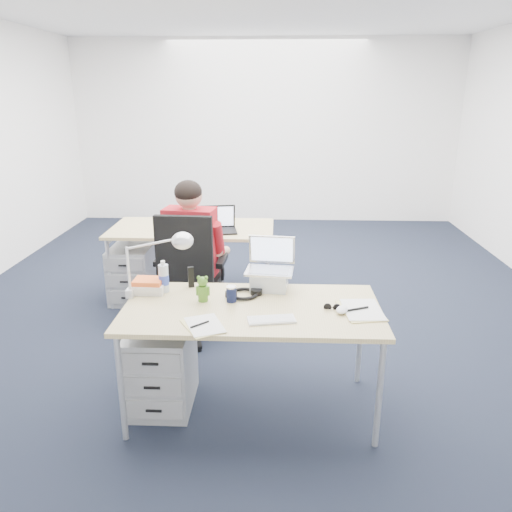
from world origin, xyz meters
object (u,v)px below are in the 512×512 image
at_px(office_chair, 192,302).
at_px(drawer_pedestal_far, 133,273).
at_px(seated_person, 197,255).
at_px(wireless_keyboard, 271,320).
at_px(desk_near, 252,314).
at_px(desk_lamp, 149,264).
at_px(dark_laptop, 218,219).
at_px(computer_mouse, 342,310).
at_px(drawer_pedestal_near, 162,367).
at_px(can_koozie, 231,294).
at_px(desk_far, 192,232).
at_px(cordless_phone, 191,277).
at_px(water_bottle, 164,276).
at_px(book_stack, 149,286).
at_px(headphones, 244,293).
at_px(silver_laptop, 270,265).
at_px(sunglasses, 332,307).
at_px(far_cup, 217,224).
at_px(bear_figurine, 203,288).

xyz_separation_m(office_chair, drawer_pedestal_far, (-0.73, 0.77, -0.04)).
xyz_separation_m(seated_person, wireless_keyboard, (0.66, -1.40, 0.07)).
bearing_deg(desk_near, desk_lamp, 168.99).
bearing_deg(dark_laptop, computer_mouse, -71.86).
height_order(drawer_pedestal_near, can_koozie, can_koozie).
bearing_deg(seated_person, desk_near, -57.14).
distance_m(desk_far, cordless_phone, 1.61).
bearing_deg(desk_far, seated_person, -77.92).
bearing_deg(water_bottle, can_koozie, -17.97).
distance_m(desk_far, wireless_keyboard, 2.25).
bearing_deg(cordless_phone, seated_person, 76.70).
relative_size(desk_far, water_bottle, 7.39).
distance_m(drawer_pedestal_near, water_bottle, 0.60).
xyz_separation_m(desk_near, seated_person, (-0.53, 1.21, -0.02)).
relative_size(book_stack, cordless_phone, 1.40).
height_order(seated_person, headphones, seated_person).
relative_size(drawer_pedestal_near, water_bottle, 2.54).
relative_size(desk_near, dark_laptop, 4.55).
height_order(desk_far, can_koozie, can_koozie).
relative_size(drawer_pedestal_far, silver_laptop, 1.63).
height_order(office_chair, drawer_pedestal_far, office_chair).
height_order(headphones, book_stack, book_stack).
distance_m(seated_person, drawer_pedestal_far, 1.03).
xyz_separation_m(computer_mouse, sunglasses, (-0.05, 0.05, -0.01)).
distance_m(drawer_pedestal_far, sunglasses, 2.58).
bearing_deg(office_chair, seated_person, 86.83).
distance_m(drawer_pedestal_near, headphones, 0.73).
bearing_deg(drawer_pedestal_far, far_cup, 5.81).
bearing_deg(sunglasses, headphones, 166.75).
xyz_separation_m(drawer_pedestal_near, computer_mouse, (1.15, -0.09, 0.47)).
distance_m(silver_laptop, desk_lamp, 0.79).
distance_m(silver_laptop, bear_figurine, 0.49).
relative_size(office_chair, far_cup, 12.98).
xyz_separation_m(silver_laptop, cordless_phone, (-0.54, -0.00, -0.10)).
bearing_deg(cordless_phone, desk_far, 79.10).
xyz_separation_m(seated_person, dark_laptop, (0.13, 0.52, 0.19)).
relative_size(water_bottle, bear_figurine, 1.26).
bearing_deg(bear_figurine, cordless_phone, 112.28).
bearing_deg(far_cup, drawer_pedestal_far, -174.19).
bearing_deg(sunglasses, desk_far, 127.33).
bearing_deg(drawer_pedestal_far, headphones, -52.85).
distance_m(silver_laptop, wireless_keyboard, 0.54).
bearing_deg(cordless_phone, desk_lamp, -160.59).
bearing_deg(sunglasses, wireless_keyboard, -148.72).
xyz_separation_m(water_bottle, bear_figurine, (0.28, -0.15, -0.02)).
bearing_deg(sunglasses, bear_figurine, 178.91).
xyz_separation_m(silver_laptop, water_bottle, (-0.70, -0.09, -0.06)).
distance_m(drawer_pedestal_far, cordless_phone, 1.78).
height_order(desk_far, silver_laptop, silver_laptop).
height_order(computer_mouse, bear_figurine, bear_figurine).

